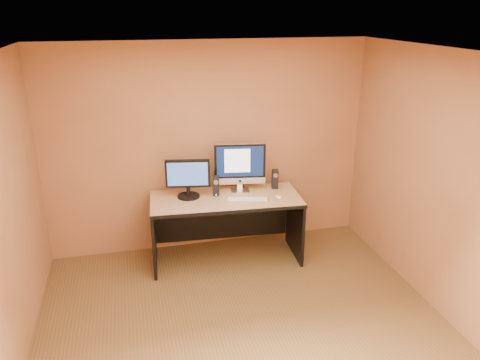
{
  "coord_description": "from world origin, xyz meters",
  "views": [
    {
      "loc": [
        -0.94,
        -3.51,
        2.95
      ],
      "look_at": [
        0.26,
        1.41,
        1.07
      ],
      "focal_mm": 35.0,
      "sensor_mm": 36.0,
      "label": 1
    }
  ],
  "objects": [
    {
      "name": "floor",
      "position": [
        0.0,
        0.0,
        0.0
      ],
      "size": [
        4.0,
        4.0,
        0.0
      ],
      "primitive_type": "plane",
      "color": "brown",
      "rests_on": "ground"
    },
    {
      "name": "imac",
      "position": [
        0.33,
        1.69,
        1.12
      ],
      "size": [
        0.66,
        0.33,
        0.61
      ],
      "primitive_type": null,
      "rotation": [
        0.0,
        0.0,
        -0.16
      ],
      "color": "silver",
      "rests_on": "desk"
    },
    {
      "name": "cable_a",
      "position": [
        0.41,
        1.8,
        0.82
      ],
      "size": [
        0.06,
        0.24,
        0.01
      ],
      "primitive_type": "cylinder",
      "rotation": [
        1.57,
        0.0,
        0.2
      ],
      "color": "black",
      "rests_on": "desk"
    },
    {
      "name": "walls",
      "position": [
        0.0,
        0.0,
        1.3
      ],
      "size": [
        4.0,
        4.0,
        2.6
      ],
      "primitive_type": null,
      "color": "#A96C44",
      "rests_on": "ground"
    },
    {
      "name": "speaker_right",
      "position": [
        0.77,
        1.67,
        0.94
      ],
      "size": [
        0.09,
        0.09,
        0.24
      ],
      "primitive_type": null,
      "rotation": [
        0.0,
        0.0,
        -0.17
      ],
      "color": "black",
      "rests_on": "desk"
    },
    {
      "name": "second_monitor",
      "position": [
        -0.32,
        1.64,
        1.05
      ],
      "size": [
        0.57,
        0.35,
        0.47
      ],
      "primitive_type": null,
      "rotation": [
        0.0,
        0.0,
        -0.17
      ],
      "color": "black",
      "rests_on": "desk"
    },
    {
      "name": "cable_b",
      "position": [
        0.37,
        1.77,
        0.82
      ],
      "size": [
        0.1,
        0.18,
        0.01
      ],
      "primitive_type": "cylinder",
      "rotation": [
        1.57,
        0.0,
        -0.47
      ],
      "color": "black",
      "rests_on": "desk"
    },
    {
      "name": "keyboard",
      "position": [
        0.34,
        1.38,
        0.83
      ],
      "size": [
        0.49,
        0.24,
        0.02
      ],
      "primitive_type": "cube",
      "rotation": [
        0.0,
        0.0,
        -0.24
      ],
      "color": "silver",
      "rests_on": "desk"
    },
    {
      "name": "mouse",
      "position": [
        0.71,
        1.34,
        0.84
      ],
      "size": [
        0.07,
        0.12,
        0.04
      ],
      "primitive_type": "ellipsoid",
      "rotation": [
        0.0,
        0.0,
        -0.04
      ],
      "color": "white",
      "rests_on": "desk"
    },
    {
      "name": "speaker_left",
      "position": [
        0.01,
        1.61,
        0.94
      ],
      "size": [
        0.09,
        0.09,
        0.24
      ],
      "primitive_type": null,
      "rotation": [
        0.0,
        0.0,
        -0.2
      ],
      "color": "black",
      "rests_on": "desk"
    },
    {
      "name": "desk",
      "position": [
        0.11,
        1.51,
        0.41
      ],
      "size": [
        1.82,
        0.89,
        0.82
      ],
      "primitive_type": null,
      "rotation": [
        0.0,
        0.0,
        -0.07
      ],
      "color": "tan",
      "rests_on": "ground"
    },
    {
      "name": "ceiling",
      "position": [
        0.0,
        0.0,
        2.6
      ],
      "size": [
        4.0,
        4.0,
        0.0
      ],
      "primitive_type": "plane",
      "color": "white",
      "rests_on": "walls"
    }
  ]
}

